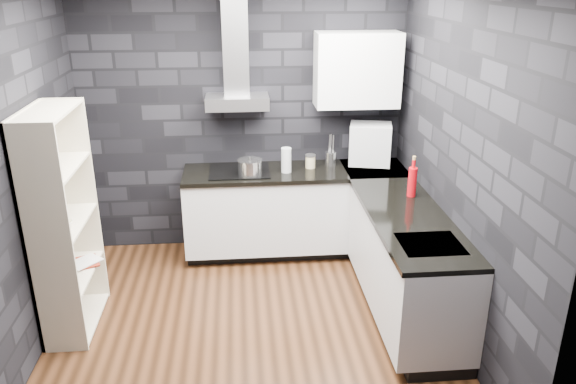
{
  "coord_description": "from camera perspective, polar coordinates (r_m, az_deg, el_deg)",
  "views": [
    {
      "loc": [
        -0.04,
        -3.91,
        2.7
      ],
      "look_at": [
        0.35,
        0.45,
        1.0
      ],
      "focal_mm": 35.0,
      "sensor_mm": 36.0,
      "label": 1
    }
  ],
  "objects": [
    {
      "name": "bookshelf",
      "position": [
        4.69,
        -21.83,
        -2.98
      ],
      "size": [
        0.43,
        0.83,
        1.8
      ],
      "primitive_type": "cube",
      "rotation": [
        0.0,
        0.0,
        -0.12
      ],
      "color": "beige",
      "rests_on": "ground"
    },
    {
      "name": "sink_rim",
      "position": [
        4.17,
        14.26,
        -5.17
      ],
      "size": [
        0.44,
        0.4,
        0.01
      ],
      "primitive_type": "cube",
      "color": "#A6A6AA",
      "rests_on": "counter_right_top"
    },
    {
      "name": "counter_right_top",
      "position": [
        4.6,
        12.16,
        -2.59
      ],
      "size": [
        0.62,
        1.8,
        0.04
      ],
      "primitive_type": "cube",
      "color": "black",
      "rests_on": "counter_right_cab"
    },
    {
      "name": "storage_jar",
      "position": [
        5.58,
        2.28,
        3.07
      ],
      "size": [
        0.11,
        0.11,
        0.12
      ],
      "primitive_type": "cylinder",
      "rotation": [
        0.0,
        0.0,
        -0.14
      ],
      "color": "tan",
      "rests_on": "counter_back_top"
    },
    {
      "name": "book_red",
      "position": [
        4.94,
        -20.91,
        -5.82
      ],
      "size": [
        0.17,
        0.09,
        0.24
      ],
      "primitive_type": "imported",
      "rotation": [
        0.0,
        0.0,
        0.39
      ],
      "color": "maroon",
      "rests_on": "bookshelf"
    },
    {
      "name": "fruit_bowl",
      "position": [
        4.57,
        -22.29,
        -3.18
      ],
      "size": [
        0.24,
        0.24,
        0.05
      ],
      "primitive_type": "imported",
      "rotation": [
        0.0,
        0.0,
        -0.25
      ],
      "color": "white",
      "rests_on": "bookshelf"
    },
    {
      "name": "appliance_garage",
      "position": [
        5.66,
        8.33,
        4.86
      ],
      "size": [
        0.46,
        0.4,
        0.4
      ],
      "primitive_type": "cube",
      "rotation": [
        0.0,
        0.0,
        -0.23
      ],
      "color": "#B9BDC2",
      "rests_on": "counter_back_top"
    },
    {
      "name": "counter_corner_top",
      "position": [
        5.68,
        8.83,
        2.28
      ],
      "size": [
        0.62,
        0.62,
        0.04
      ],
      "primitive_type": "cube",
      "color": "black",
      "rests_on": "counter_right_cab"
    },
    {
      "name": "toekick_right",
      "position": [
        5.0,
        11.98,
        -11.3
      ],
      "size": [
        0.5,
        1.78,
        0.1
      ],
      "primitive_type": "cube",
      "color": "black",
      "rests_on": "ground"
    },
    {
      "name": "wall_front",
      "position": [
        2.65,
        -3.58,
        -9.45
      ],
      "size": [
        3.2,
        0.05,
        2.7
      ],
      "primitive_type": "cube",
      "color": "black",
      "rests_on": "ground"
    },
    {
      "name": "cooktop",
      "position": [
        5.51,
        -4.94,
        2.15
      ],
      "size": [
        0.58,
        0.5,
        0.01
      ],
      "primitive_type": "cube",
      "color": "black",
      "rests_on": "counter_back_top"
    },
    {
      "name": "pot",
      "position": [
        5.36,
        -3.88,
        2.46
      ],
      "size": [
        0.26,
        0.26,
        0.13
      ],
      "primitive_type": "cylinder",
      "rotation": [
        0.0,
        0.0,
        -0.14
      ],
      "color": "silver",
      "rests_on": "cooktop"
    },
    {
      "name": "counter_back_top",
      "position": [
        5.53,
        0.77,
        2.04
      ],
      "size": [
        2.2,
        0.62,
        0.04
      ],
      "primitive_type": "cube",
      "color": "black",
      "rests_on": "counter_back_cab"
    },
    {
      "name": "wall_right",
      "position": [
        4.46,
        17.11,
        2.63
      ],
      "size": [
        0.05,
        3.2,
        2.7
      ],
      "primitive_type": "cube",
      "color": "black",
      "rests_on": "ground"
    },
    {
      "name": "glass_vase",
      "position": [
        5.44,
        -0.18,
        3.26
      ],
      "size": [
        0.13,
        0.13,
        0.24
      ],
      "primitive_type": "cylinder",
      "rotation": [
        0.0,
        0.0,
        0.43
      ],
      "color": "silver",
      "rests_on": "counter_back_top"
    },
    {
      "name": "ground",
      "position": [
        4.75,
        -3.83,
        -13.46
      ],
      "size": [
        3.2,
        3.2,
        0.0
      ],
      "primitive_type": "plane",
      "color": "#422514"
    },
    {
      "name": "wall_back",
      "position": [
        5.69,
        -4.61,
        7.46
      ],
      "size": [
        3.2,
        0.05,
        2.7
      ],
      "primitive_type": "cube",
      "color": "black",
      "rests_on": "ground"
    },
    {
      "name": "utensil_crock",
      "position": [
        5.67,
        4.35,
        3.42
      ],
      "size": [
        0.13,
        0.13,
        0.14
      ],
      "primitive_type": "cylinder",
      "rotation": [
        0.0,
        0.0,
        0.2
      ],
      "color": "silver",
      "rests_on": "counter_back_top"
    },
    {
      "name": "toekick_back",
      "position": [
        5.9,
        0.68,
        -5.43
      ],
      "size": [
        2.18,
        0.5,
        0.1
      ],
      "primitive_type": "cube",
      "color": "black",
      "rests_on": "ground"
    },
    {
      "name": "hood_body",
      "position": [
        5.46,
        -5.17,
        9.1
      ],
      "size": [
        0.6,
        0.34,
        0.12
      ],
      "primitive_type": "cube",
      "color": "#A6A6AA",
      "rests_on": "wall_back"
    },
    {
      "name": "book_second",
      "position": [
        4.99,
        -20.7,
        -5.23
      ],
      "size": [
        0.15,
        0.14,
        0.25
      ],
      "primitive_type": "imported",
      "rotation": [
        0.0,
        0.0,
        -0.73
      ],
      "color": "#B2B2B2",
      "rests_on": "bookshelf"
    },
    {
      "name": "counter_back_cab",
      "position": [
        5.69,
        0.74,
        -1.74
      ],
      "size": [
        2.2,
        0.6,
        0.76
      ],
      "primitive_type": "cube",
      "color": "silver",
      "rests_on": "ground"
    },
    {
      "name": "upper_cabinet",
      "position": [
        5.52,
        7.03,
        12.23
      ],
      "size": [
        0.8,
        0.35,
        0.7
      ],
      "primitive_type": "cube",
      "color": "white",
      "rests_on": "wall_back"
    },
    {
      "name": "hood_chimney",
      "position": [
        5.44,
        -5.36,
        14.51
      ],
      "size": [
        0.24,
        0.2,
        0.9
      ],
      "primitive_type": "cube",
      "color": "#A6A6AA",
      "rests_on": "hood_body"
    },
    {
      "name": "wall_left",
      "position": [
        4.43,
        -25.81,
        1.29
      ],
      "size": [
        0.05,
        3.2,
        2.7
      ],
      "primitive_type": "cube",
      "color": "black",
      "rests_on": "ground"
    },
    {
      "name": "red_bottle",
      "position": [
        4.95,
        12.5,
        0.99
      ],
      "size": [
        0.1,
        0.1,
        0.26
      ],
      "primitive_type": "cylinder",
      "rotation": [
        0.0,
        0.0,
        0.4
      ],
      "color": "#A5060E",
      "rests_on": "counter_right_top"
    },
    {
      "name": "counter_right_cab",
      "position": [
        4.77,
        11.9,
        -6.98
      ],
      "size": [
        0.6,
        1.8,
        0.76
      ],
      "primitive_type": "cube",
      "color": "silver",
      "rests_on": "ground"
    }
  ]
}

